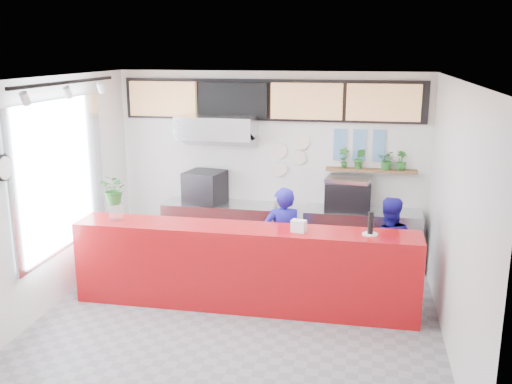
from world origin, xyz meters
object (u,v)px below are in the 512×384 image
Objects in this scene: espresso_machine at (348,196)px; staff_center at (283,240)px; staff_right at (387,249)px; panini_oven at (205,187)px; service_counter at (244,267)px; pepper_mill at (371,223)px.

espresso_machine is 0.46× the size of staff_center.
staff_right is at bearing 162.87° from staff_center.
espresso_machine is 1.39m from staff_right.
panini_oven is 1.92m from staff_center.
service_counter is at bearing 8.67° from staff_right.
pepper_mill is at bearing -22.70° from panini_oven.
panini_oven is at bearing -56.66° from staff_center.
pepper_mill reaches higher than espresso_machine.
pepper_mill reaches higher than service_counter.
panini_oven reaches higher than pepper_mill.
panini_oven is at bearing 179.99° from espresso_machine.
espresso_machine is at bearing -142.15° from staff_center.
pepper_mill is at bearing 58.37° from staff_right.
service_counter is 1.74m from pepper_mill.
staff_right reaches higher than panini_oven.
panini_oven reaches higher than espresso_machine.
staff_right is (1.84, 0.60, 0.17)m from service_counter.
staff_center is (0.42, 0.60, 0.20)m from service_counter.
panini_oven is 0.40× the size of staff_right.
espresso_machine is (2.29, 0.00, -0.04)m from panini_oven.
espresso_machine is 2.51× the size of pepper_mill.
panini_oven is 0.83× the size of espresso_machine.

